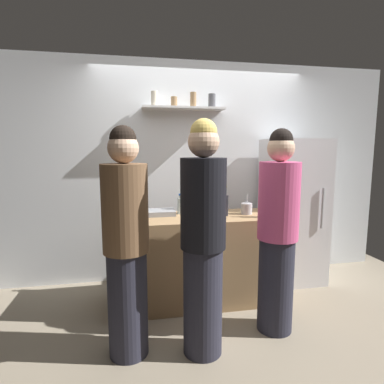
% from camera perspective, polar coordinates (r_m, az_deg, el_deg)
% --- Properties ---
extents(ground_plane, '(5.28, 5.28, 0.00)m').
position_cam_1_polar(ground_plane, '(3.05, 6.57, -23.31)').
color(ground_plane, gray).
extents(back_wall_assembly, '(4.80, 0.32, 2.60)m').
position_cam_1_polar(back_wall_assembly, '(3.83, 1.29, 3.83)').
color(back_wall_assembly, white).
rests_on(back_wall_assembly, ground).
extents(refrigerator, '(0.66, 0.61, 1.69)m').
position_cam_1_polar(refrigerator, '(3.88, 18.02, -3.35)').
color(refrigerator, white).
rests_on(refrigerator, ground).
extents(counter, '(1.66, 0.62, 0.90)m').
position_cam_1_polar(counter, '(3.28, -0.00, -12.21)').
color(counter, '#9E7A51').
rests_on(counter, ground).
extents(baking_pan, '(0.34, 0.24, 0.05)m').
position_cam_1_polar(baking_pan, '(3.24, -6.19, -3.77)').
color(baking_pan, gray).
rests_on(baking_pan, counter).
extents(utensil_holder, '(0.12, 0.12, 0.22)m').
position_cam_1_polar(utensil_holder, '(3.31, 9.99, -3.01)').
color(utensil_holder, '#B2B2B7').
rests_on(utensil_holder, counter).
extents(wine_bottle_pale_glass, '(0.08, 0.08, 0.29)m').
position_cam_1_polar(wine_bottle_pale_glass, '(3.32, -10.61, -2.00)').
color(wine_bottle_pale_glass, '#B2BFB2').
rests_on(wine_bottle_pale_glass, counter).
extents(wine_bottle_dark_glass, '(0.07, 0.07, 0.31)m').
position_cam_1_polar(wine_bottle_dark_glass, '(3.18, 6.11, -2.30)').
color(wine_bottle_dark_glass, black).
rests_on(wine_bottle_dark_glass, counter).
extents(wine_bottle_amber_glass, '(0.08, 0.08, 0.32)m').
position_cam_1_polar(wine_bottle_amber_glass, '(3.19, 14.04, -2.37)').
color(wine_bottle_amber_glass, '#472814').
rests_on(wine_bottle_amber_glass, counter).
extents(water_bottle_plastic, '(0.08, 0.08, 0.21)m').
position_cam_1_polar(water_bottle_plastic, '(3.27, -2.00, -2.42)').
color(water_bottle_plastic, silver).
rests_on(water_bottle_plastic, counter).
extents(person_brown_jacket, '(0.34, 0.34, 1.75)m').
position_cam_1_polar(person_brown_jacket, '(2.39, -12.02, -9.51)').
color(person_brown_jacket, '#262633').
rests_on(person_brown_jacket, ground).
extents(person_blonde, '(0.34, 0.34, 1.79)m').
position_cam_1_polar(person_blonde, '(2.35, 2.05, -8.88)').
color(person_blonde, '#262633').
rests_on(person_blonde, ground).
extents(person_pink_top, '(0.34, 0.34, 1.74)m').
position_cam_1_polar(person_pink_top, '(2.75, 15.45, -7.29)').
color(person_pink_top, '#262633').
rests_on(person_pink_top, ground).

